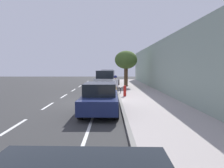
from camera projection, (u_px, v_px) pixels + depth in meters
name	position (u px, v px, depth m)	size (l,w,h in m)	color
ground	(94.00, 102.00, 13.29)	(74.57, 74.57, 0.00)	#343434
sidewalk	(150.00, 101.00, 13.31)	(3.75, 46.61, 0.12)	#AAA09D
curb_edge	(120.00, 101.00, 13.30)	(0.16, 46.61, 0.12)	gray
lane_stripe_centre	(48.00, 106.00, 12.07)	(0.14, 44.20, 0.01)	white
lane_stripe_bike_edge	(98.00, 102.00, 13.29)	(0.12, 46.61, 0.01)	white
building_facade	(183.00, 66.00, 13.13)	(0.50, 46.61, 4.75)	#8C9F90
parked_sedan_dark_blue_second	(100.00, 98.00, 10.32)	(1.88, 4.42, 1.52)	navy
parked_suv_silver_mid	(106.00, 80.00, 20.37)	(2.18, 4.80, 1.99)	#B7BABF
parked_pickup_green_far	(107.00, 77.00, 28.09)	(2.31, 5.42, 1.95)	#1E512D
bicycle_at_curb	(113.00, 91.00, 16.31)	(1.41, 1.13, 0.78)	black
cyclist_with_backpack	(116.00, 84.00, 15.82)	(0.54, 0.55, 1.69)	#C6B284
street_tree_mid_block	(126.00, 60.00, 22.99)	(2.56, 2.56, 4.06)	brown
fire_hydrant	(125.00, 91.00, 15.25)	(0.22, 0.22, 0.84)	red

